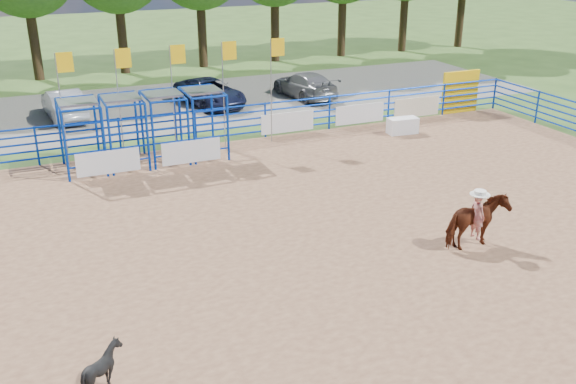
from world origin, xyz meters
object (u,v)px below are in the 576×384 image
object	(u,v)px
announcer_table	(403,126)
car_c	(210,92)
horse_and_rider	(477,219)
calf	(103,369)
car_d	(305,85)
car_b	(64,104)

from	to	relation	value
announcer_table	car_c	distance (m)	10.10
announcer_table	horse_and_rider	world-z (taller)	horse_and_rider
car_c	announcer_table	bearing A→B (deg)	-64.11
announcer_table	calf	world-z (taller)	calf
calf	car_d	distance (m)	23.68
car_b	car_d	size ratio (longest dim) A/B	0.92
horse_and_rider	car_c	size ratio (longest dim) A/B	0.50
car_b	car_c	distance (m)	6.92
announcer_table	car_b	world-z (taller)	car_b
horse_and_rider	car_c	world-z (taller)	horse_and_rider
horse_and_rider	car_d	distance (m)	17.87
car_d	announcer_table	bearing A→B (deg)	92.07
car_d	horse_and_rider	bearing A→B (deg)	74.34
calf	car_c	bearing A→B (deg)	-18.11
horse_and_rider	car_b	bearing A→B (deg)	116.17
horse_and_rider	car_c	xyz separation A→B (m)	(-2.04, 17.97, -0.20)
horse_and_rider	car_d	world-z (taller)	horse_and_rider
car_c	calf	bearing A→B (deg)	-123.63
horse_and_rider	calf	size ratio (longest dim) A/B	2.48
calf	car_c	distance (m)	21.61
car_c	car_d	size ratio (longest dim) A/B	1.02
announcer_table	horse_and_rider	xyz separation A→B (m)	(-4.09, -9.95, 0.49)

